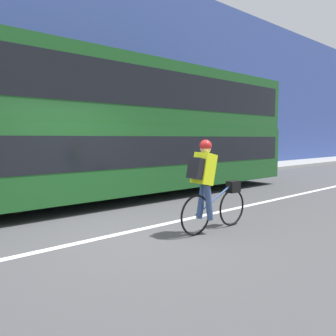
{
  "coord_description": "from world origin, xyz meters",
  "views": [
    {
      "loc": [
        -2.94,
        -4.67,
        1.68
      ],
      "look_at": [
        1.84,
        0.98,
        1.0
      ],
      "focal_mm": 35.0,
      "sensor_mm": 36.0,
      "label": 1
    }
  ],
  "objects": [
    {
      "name": "road_center_line",
      "position": [
        0.0,
        0.16,
        0.0
      ],
      "size": [
        50.0,
        0.14,
        0.01
      ],
      "primitive_type": "cube",
      "color": "silver",
      "rests_on": "ground_plane"
    },
    {
      "name": "ground_plane",
      "position": [
        0.0,
        0.0,
        0.0
      ],
      "size": [
        80.0,
        80.0,
        0.0
      ],
      "primitive_type": "plane",
      "color": "#424244"
    },
    {
      "name": "sidewalk_curb",
      "position": [
        0.0,
        5.84,
        0.08
      ],
      "size": [
        60.0,
        2.41,
        0.16
      ],
      "color": "gray",
      "rests_on": "ground_plane"
    },
    {
      "name": "bus",
      "position": [
        2.49,
        3.09,
        2.05
      ],
      "size": [
        10.69,
        2.53,
        3.71
      ],
      "color": "black",
      "rests_on": "ground_plane"
    },
    {
      "name": "building_facade",
      "position": [
        0.0,
        7.19,
        4.35
      ],
      "size": [
        60.0,
        0.3,
        8.69
      ],
      "color": "#33478C",
      "rests_on": "ground_plane"
    },
    {
      "name": "cyclist_on_bike",
      "position": [
        1.32,
        -0.75,
        0.89
      ],
      "size": [
        1.68,
        0.32,
        1.65
      ],
      "color": "black",
      "rests_on": "ground_plane"
    }
  ]
}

